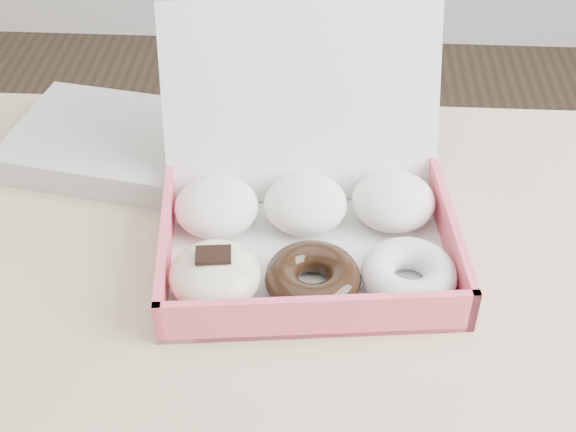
{
  "coord_description": "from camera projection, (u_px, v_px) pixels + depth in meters",
  "views": [
    {
      "loc": [
        0.14,
        -0.58,
        1.37
      ],
      "look_at": [
        0.11,
        0.09,
        0.8
      ],
      "focal_mm": 50.0,
      "sensor_mm": 36.0,
      "label": 1
    }
  ],
  "objects": [
    {
      "name": "table",
      "position": [
        189.0,
        351.0,
        0.9
      ],
      "size": [
        1.2,
        0.8,
        0.75
      ],
      "color": "tan",
      "rests_on": "ground"
    },
    {
      "name": "newspapers",
      "position": [
        109.0,
        142.0,
        1.04
      ],
      "size": [
        0.27,
        0.23,
        0.04
      ],
      "primitive_type": "cube",
      "rotation": [
        0.0,
        0.0,
        -0.18
      ],
      "color": "beige",
      "rests_on": "table"
    },
    {
      "name": "donut_box",
      "position": [
        305.0,
        222.0,
        0.89
      ],
      "size": [
        0.35,
        0.33,
        0.23
      ],
      "rotation": [
        0.0,
        0.0,
        0.11
      ],
      "color": "silver",
      "rests_on": "table"
    }
  ]
}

